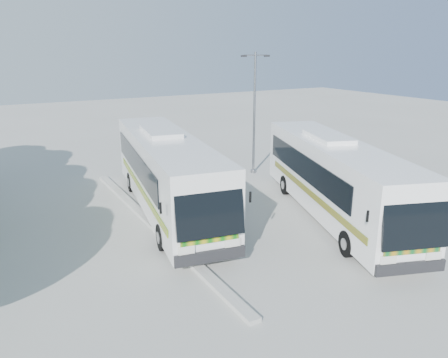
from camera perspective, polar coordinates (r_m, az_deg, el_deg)
ground at (r=18.16m, az=-0.28°, el=-6.82°), size 100.00×100.00×0.00m
kerb_divider at (r=18.94m, az=-9.40°, el=-5.79°), size 0.40×16.00×0.15m
coach_main at (r=19.91m, az=-7.46°, el=0.97°), size 4.46×12.67×3.45m
coach_adjacent at (r=19.72m, az=14.32°, el=0.23°), size 6.18×12.13×3.34m
lamppost at (r=25.73m, az=3.99°, el=9.19°), size 1.72×0.46×7.04m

